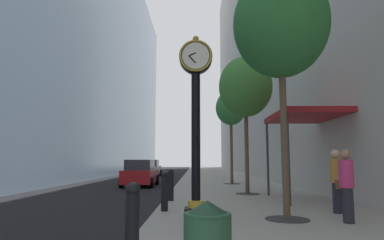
{
  "coord_description": "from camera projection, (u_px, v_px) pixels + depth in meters",
  "views": [
    {
      "loc": [
        1.24,
        -1.12,
        1.62
      ],
      "look_at": [
        1.0,
        18.71,
        4.06
      ],
      "focal_mm": 30.87,
      "sensor_mm": 36.0,
      "label": 1
    }
  ],
  "objects": [
    {
      "name": "street_tree_mid_far",
      "position": [
        231.0,
        109.0,
        21.67
      ],
      "size": [
        1.99,
        1.99,
        6.07
      ],
      "color": "#333335",
      "rests_on": "sidewalk_right"
    },
    {
      "name": "building_block_left",
      "position": [
        61.0,
        28.0,
        32.63
      ],
      "size": [
        9.0,
        80.0,
        29.3
      ],
      "color": "slate",
      "rests_on": "ground"
    },
    {
      "name": "street_tree_near",
      "position": [
        280.0,
        25.0,
        8.95
      ],
      "size": [
        2.56,
        2.56,
        6.64
      ],
      "color": "#333335",
      "rests_on": "sidewalk_right"
    },
    {
      "name": "pedestrian_by_clock",
      "position": [
        347.0,
        183.0,
        7.97
      ],
      "size": [
        0.43,
        0.43,
        1.76
      ],
      "color": "#23232D",
      "rests_on": "sidewalk_right"
    },
    {
      "name": "bollard_fourth",
      "position": [
        171.0,
        184.0,
        12.3
      ],
      "size": [
        0.22,
        0.22,
        1.17
      ],
      "color": "black",
      "rests_on": "sidewalk_right"
    },
    {
      "name": "storefront_awning",
      "position": [
        303.0,
        117.0,
        12.8
      ],
      "size": [
        2.4,
        3.6,
        3.3
      ],
      "color": "maroon",
      "rests_on": "sidewalk_right"
    },
    {
      "name": "sidewalk_right",
      "position": [
        218.0,
        177.0,
        30.67
      ],
      "size": [
        6.65,
        80.0,
        0.14
      ],
      "primitive_type": "cube",
      "color": "#9E998E",
      "rests_on": "ground"
    },
    {
      "name": "street_clock",
      "position": [
        196.0,
        117.0,
        8.2
      ],
      "size": [
        0.84,
        0.55,
        4.66
      ],
      "color": "black",
      "rests_on": "sidewalk_right"
    },
    {
      "name": "ground_plane",
      "position": [
        181.0,
        180.0,
        27.72
      ],
      "size": [
        110.0,
        110.0,
        0.0
      ],
      "primitive_type": "plane",
      "color": "black",
      "rests_on": "ground"
    },
    {
      "name": "pedestrian_walking",
      "position": [
        337.0,
        179.0,
        9.43
      ],
      "size": [
        0.36,
        0.47,
        1.8
      ],
      "color": "#23232D",
      "rests_on": "sidewalk_right"
    },
    {
      "name": "car_red_near",
      "position": [
        140.0,
        173.0,
        20.99
      ],
      "size": [
        2.02,
        4.1,
        1.67
      ],
      "color": "#AD191E",
      "rests_on": "ground"
    },
    {
      "name": "street_tree_mid_near",
      "position": [
        245.0,
        87.0,
        15.29
      ],
      "size": [
        2.46,
        2.46,
        6.3
      ],
      "color": "#333335",
      "rests_on": "sidewalk_right"
    },
    {
      "name": "bollard_third",
      "position": [
        165.0,
        190.0,
        9.81
      ],
      "size": [
        0.22,
        0.22,
        1.17
      ],
      "color": "black",
      "rests_on": "sidewalk_right"
    },
    {
      "name": "bollard_nearest",
      "position": [
        132.0,
        220.0,
        4.84
      ],
      "size": [
        0.22,
        0.22,
        1.17
      ],
      "color": "black",
      "rests_on": "sidewalk_right"
    },
    {
      "name": "car_white_mid",
      "position": [
        151.0,
        168.0,
        34.28
      ],
      "size": [
        1.93,
        4.17,
        1.7
      ],
      "color": "silver",
      "rests_on": "ground"
    }
  ]
}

